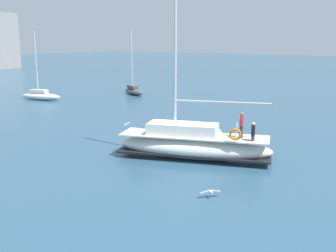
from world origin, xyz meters
TOP-DOWN VIEW (x-y plane):
  - ground_plane at (0.00, 0.00)m, footprint 400.00×400.00m
  - main_sailboat at (-0.67, -1.78)m, footprint 5.80×9.80m
  - moored_sloop_far at (9.15, 27.45)m, footprint 2.87×5.63m
  - moored_cutter_left at (19.95, 21.65)m, footprint 3.10×5.21m
  - seagull at (-5.57, -6.04)m, footprint 0.88×0.73m
  - mooring_buoy at (5.72, 0.15)m, footprint 0.68×0.68m

SIDE VIEW (x-z plane):
  - ground_plane at x=0.00m, z-range 0.00..0.00m
  - mooring_buoy at x=5.72m, z-range -0.27..0.67m
  - seagull at x=-5.57m, z-range 0.22..0.38m
  - moored_cutter_left at x=19.95m, z-range -3.77..4.93m
  - moored_sloop_far at x=9.15m, z-range -3.61..4.79m
  - main_sailboat at x=-0.67m, z-range -6.06..7.90m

